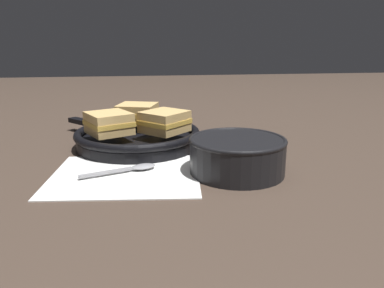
% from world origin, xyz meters
% --- Properties ---
extents(ground_plane, '(4.00, 4.00, 0.00)m').
position_xyz_m(ground_plane, '(0.00, 0.00, 0.00)').
color(ground_plane, '#47382D').
extents(napkin, '(0.29, 0.25, 0.00)m').
position_xyz_m(napkin, '(-0.10, -0.01, 0.00)').
color(napkin, white).
rests_on(napkin, ground_plane).
extents(soup_bowl, '(0.18, 0.18, 0.07)m').
position_xyz_m(soup_bowl, '(0.11, -0.02, 0.04)').
color(soup_bowl, black).
rests_on(soup_bowl, ground_plane).
extents(spoon, '(0.14, 0.06, 0.01)m').
position_xyz_m(spoon, '(-0.08, 0.01, 0.01)').
color(spoon, '#9E9EA3').
rests_on(spoon, napkin).
extents(skillet, '(0.33, 0.34, 0.04)m').
position_xyz_m(skillet, '(-0.07, 0.18, 0.02)').
color(skillet, black).
rests_on(skillet, ground_plane).
extents(sandwich_near_left, '(0.12, 0.12, 0.05)m').
position_xyz_m(sandwich_near_left, '(-0.13, 0.15, 0.07)').
color(sandwich_near_left, '#DBB26B').
rests_on(sandwich_near_left, skillet).
extents(sandwich_near_right, '(0.12, 0.12, 0.05)m').
position_xyz_m(sandwich_near_right, '(-0.01, 0.15, 0.07)').
color(sandwich_near_right, '#DBB26B').
rests_on(sandwich_near_right, skillet).
extents(sandwich_far_left, '(0.11, 0.11, 0.05)m').
position_xyz_m(sandwich_far_left, '(-0.07, 0.25, 0.07)').
color(sandwich_far_left, '#DBB26B').
rests_on(sandwich_far_left, skillet).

